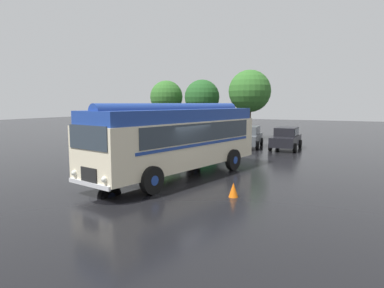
{
  "coord_description": "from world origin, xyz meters",
  "views": [
    {
      "loc": [
        7.44,
        -13.5,
        3.5
      ],
      "look_at": [
        -0.25,
        2.18,
        1.4
      ],
      "focal_mm": 32.0,
      "sensor_mm": 36.0,
      "label": 1
    }
  ],
  "objects": [
    {
      "name": "car_mid_left",
      "position": [
        -0.43,
        12.78,
        0.85
      ],
      "size": [
        2.38,
        4.39,
        1.66
      ],
      "color": "#4C5156",
      "rests_on": "ground"
    },
    {
      "name": "car_mid_right",
      "position": [
        2.5,
        12.79,
        0.85
      ],
      "size": [
        2.01,
        4.22,
        1.66
      ],
      "color": "black",
      "rests_on": "ground"
    },
    {
      "name": "car_near_left",
      "position": [
        -3.31,
        12.25,
        0.85
      ],
      "size": [
        2.05,
        4.24,
        1.66
      ],
      "color": "#144C28",
      "rests_on": "ground"
    },
    {
      "name": "puddle_patch",
      "position": [
        -0.51,
        -3.35,
        0.0
      ],
      "size": [
        2.39,
        2.39,
        0.01
      ],
      "primitive_type": "cylinder",
      "color": "black",
      "rests_on": "ground"
    },
    {
      "name": "traffic_cone",
      "position": [
        3.34,
        -1.62,
        0.28
      ],
      "size": [
        0.36,
        0.36,
        0.55
      ],
      "primitive_type": "cone",
      "color": "orange",
      "rests_on": "ground"
    },
    {
      "name": "vintage_bus",
      "position": [
        -0.25,
        0.67,
        1.89
      ],
      "size": [
        4.49,
        10.38,
        3.49
      ],
      "color": "beige",
      "rests_on": "ground"
    },
    {
      "name": "tree_centre",
      "position": [
        -2.32,
        18.74,
        4.67
      ],
      "size": [
        4.05,
        4.05,
        6.66
      ],
      "color": "#4C3823",
      "rests_on": "ground"
    },
    {
      "name": "tree_far_left",
      "position": [
        -11.67,
        18.87,
        4.1
      ],
      "size": [
        3.52,
        3.52,
        5.92
      ],
      "color": "#4C3823",
      "rests_on": "ground"
    },
    {
      "name": "tree_left_of_centre",
      "position": [
        -7.31,
        18.99,
        4.08
      ],
      "size": [
        3.61,
        3.61,
        5.9
      ],
      "color": "#4C3823",
      "rests_on": "ground"
    },
    {
      "name": "ground_plane",
      "position": [
        0.0,
        0.0,
        0.0
      ],
      "size": [
        120.0,
        120.0,
        0.0
      ],
      "primitive_type": "plane",
      "color": "black"
    }
  ]
}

